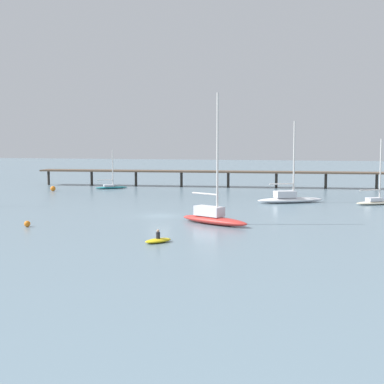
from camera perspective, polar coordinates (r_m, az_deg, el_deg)
ground_plane at (r=64.13m, az=-3.33°, el=-2.50°), size 400.00×400.00×0.00m
pier at (r=104.31m, az=12.19°, el=2.51°), size 74.55×10.86×7.03m
sailboat_cream at (r=79.79m, az=18.63°, el=-0.85°), size 6.54×4.86×9.04m
sailboat_red at (r=57.69m, az=2.19°, el=-2.49°), size 8.52×5.82×13.61m
sailboat_white at (r=79.01m, az=10.05°, el=-0.59°), size 9.73×6.69×11.52m
sailboat_teal at (r=102.21m, az=-8.41°, el=0.59°), size 5.89×4.77×7.17m
dinghy_yellow at (r=47.31m, az=-3.54°, el=-5.00°), size 2.45×2.78×1.14m
mooring_buoy_inner at (r=99.24m, az=-14.22°, el=0.35°), size 0.90×0.90×0.90m
mooring_buoy_near at (r=58.24m, az=-16.72°, el=-3.18°), size 0.63×0.63×0.63m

